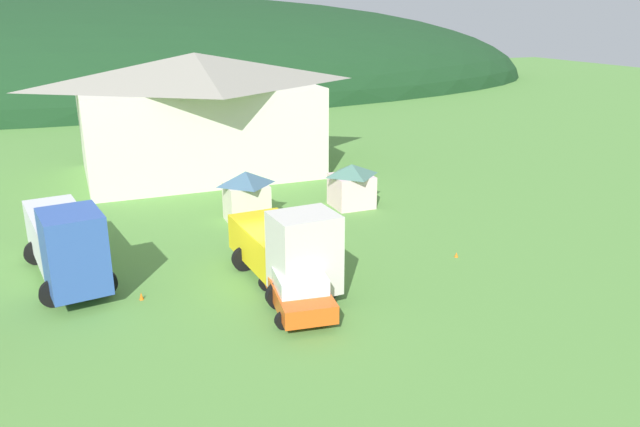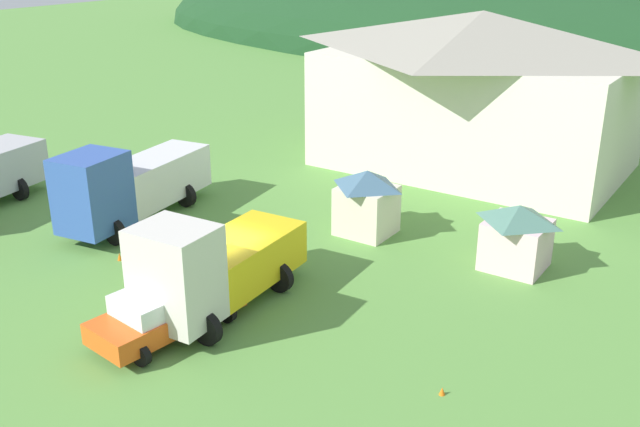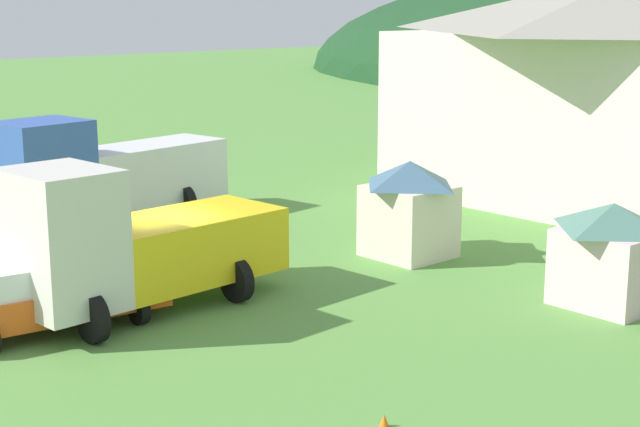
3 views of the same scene
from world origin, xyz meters
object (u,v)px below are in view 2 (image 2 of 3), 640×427
depot_building (478,88)px  traffic_cone_near_pickup (120,260)px  service_pickup_orange (164,312)px  flatbed_truck_yellow (212,266)px  play_shed_pink (517,236)px  play_shed_cream (367,201)px  traffic_cone_mid_row (442,395)px  box_truck_blue (129,184)px

depot_building → traffic_cone_near_pickup: 21.08m
service_pickup_orange → flatbed_truck_yellow: bearing=178.8°
play_shed_pink → service_pickup_orange: (-7.51, -11.13, -0.49)m
depot_building → play_shed_cream: (0.08, -11.72, -2.84)m
depot_building → traffic_cone_mid_row: depot_building is taller
traffic_cone_near_pickup → traffic_cone_mid_row: size_ratio=1.32×
depot_building → flatbed_truck_yellow: depot_building is taller
play_shed_cream → flatbed_truck_yellow: size_ratio=0.41×
service_pickup_orange → traffic_cone_mid_row: 9.01m
play_shed_cream → flatbed_truck_yellow: bearing=-94.9°
flatbed_truck_yellow → traffic_cone_near_pickup: 6.22m
play_shed_pink → traffic_cone_near_pickup: bearing=-148.2°
service_pickup_orange → traffic_cone_mid_row: (8.75, 2.02, -0.83)m
depot_building → service_pickup_orange: depot_building is taller
service_pickup_orange → play_shed_pink: bearing=153.0°
service_pickup_orange → depot_building: bearing=-175.4°
depot_building → play_shed_pink: 13.52m
flatbed_truck_yellow → service_pickup_orange: bearing=-12.0°
box_truck_blue → flatbed_truck_yellow: (8.49, -4.02, -0.09)m
play_shed_cream → box_truck_blue: bearing=-152.4°
depot_building → play_shed_cream: 12.06m
depot_building → flatbed_truck_yellow: 20.73m
play_shed_pink → box_truck_blue: bearing=-162.0°
play_shed_cream → play_shed_pink: (6.47, 0.28, -0.14)m
depot_building → traffic_cone_near_pickup: bearing=-108.5°
box_truck_blue → traffic_cone_near_pickup: size_ratio=13.44×
play_shed_cream → service_pickup_orange: bearing=-95.5°
depot_building → service_pickup_orange: (-0.96, -22.57, -3.47)m
depot_building → flatbed_truck_yellow: bearing=-91.9°
flatbed_truck_yellow → traffic_cone_near_pickup: (-5.89, 0.99, -1.73)m
flatbed_truck_yellow → play_shed_cream: bearing=171.3°
box_truck_blue → service_pickup_orange: size_ratio=1.62×
flatbed_truck_yellow → service_pickup_orange: 2.22m
play_shed_cream → box_truck_blue: size_ratio=0.33×
flatbed_truck_yellow → traffic_cone_mid_row: bearing=86.3°
play_shed_cream → traffic_cone_near_pickup: bearing=-130.2°
depot_building → play_shed_pink: size_ratio=6.53×
service_pickup_orange → traffic_cone_near_pickup: bearing=-111.1°
traffic_cone_mid_row → play_shed_pink: bearing=97.7°
depot_building → play_shed_cream: depot_building is taller
traffic_cone_near_pickup → service_pickup_orange: bearing=-28.1°
depot_building → traffic_cone_near_pickup: (-6.56, -19.57, -4.30)m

